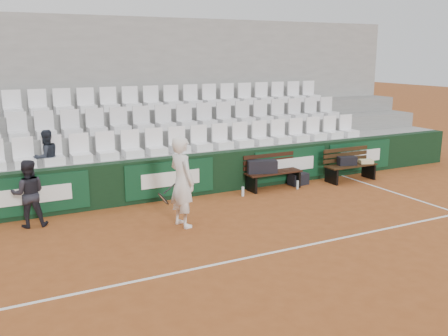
# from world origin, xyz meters

# --- Properties ---
(ground) EXTENTS (80.00, 80.00, 0.00)m
(ground) POSITION_xyz_m (0.00, 0.00, 0.00)
(ground) COLOR #974C22
(ground) RESTS_ON ground
(court_baseline) EXTENTS (18.00, 0.06, 0.01)m
(court_baseline) POSITION_xyz_m (0.00, 0.00, 0.00)
(court_baseline) COLOR white
(court_baseline) RESTS_ON ground
(back_barrier) EXTENTS (18.00, 0.34, 1.00)m
(back_barrier) POSITION_xyz_m (0.07, 3.99, 0.50)
(back_barrier) COLOR black
(back_barrier) RESTS_ON ground
(grandstand_tier_front) EXTENTS (18.00, 0.95, 1.00)m
(grandstand_tier_front) POSITION_xyz_m (0.00, 4.62, 0.50)
(grandstand_tier_front) COLOR #999896
(grandstand_tier_front) RESTS_ON ground
(grandstand_tier_mid) EXTENTS (18.00, 0.95, 1.45)m
(grandstand_tier_mid) POSITION_xyz_m (0.00, 5.58, 0.72)
(grandstand_tier_mid) COLOR gray
(grandstand_tier_mid) RESTS_ON ground
(grandstand_tier_back) EXTENTS (18.00, 0.95, 1.90)m
(grandstand_tier_back) POSITION_xyz_m (0.00, 6.53, 0.95)
(grandstand_tier_back) COLOR gray
(grandstand_tier_back) RESTS_ON ground
(grandstand_rear_wall) EXTENTS (18.00, 0.30, 4.40)m
(grandstand_rear_wall) POSITION_xyz_m (0.00, 7.15, 2.20)
(grandstand_rear_wall) COLOR gray
(grandstand_rear_wall) RESTS_ON ground
(seat_row_front) EXTENTS (11.90, 0.44, 0.63)m
(seat_row_front) POSITION_xyz_m (0.00, 4.45, 1.31)
(seat_row_front) COLOR white
(seat_row_front) RESTS_ON grandstand_tier_front
(seat_row_mid) EXTENTS (11.90, 0.44, 0.63)m
(seat_row_mid) POSITION_xyz_m (0.00, 5.40, 1.77)
(seat_row_mid) COLOR silver
(seat_row_mid) RESTS_ON grandstand_tier_mid
(seat_row_back) EXTENTS (11.90, 0.44, 0.63)m
(seat_row_back) POSITION_xyz_m (0.00, 6.35, 2.21)
(seat_row_back) COLOR white
(seat_row_back) RESTS_ON grandstand_tier_back
(bench_left) EXTENTS (1.50, 0.56, 0.45)m
(bench_left) POSITION_xyz_m (2.51, 3.58, 0.23)
(bench_left) COLOR black
(bench_left) RESTS_ON ground
(bench_right) EXTENTS (1.50, 0.56, 0.45)m
(bench_right) POSITION_xyz_m (4.83, 3.31, 0.23)
(bench_right) COLOR #301E0E
(bench_right) RESTS_ON ground
(sports_bag_left) EXTENTS (0.80, 0.53, 0.32)m
(sports_bag_left) POSITION_xyz_m (2.19, 3.62, 0.61)
(sports_bag_left) COLOR black
(sports_bag_left) RESTS_ON bench_left
(sports_bag_right) EXTENTS (0.54, 0.35, 0.23)m
(sports_bag_right) POSITION_xyz_m (4.70, 3.33, 0.56)
(sports_bag_right) COLOR black
(sports_bag_right) RESTS_ON bench_right
(towel) EXTENTS (0.43, 0.37, 0.10)m
(towel) POSITION_xyz_m (5.31, 3.27, 0.50)
(towel) COLOR beige
(towel) RESTS_ON bench_right
(sports_bag_ground) EXTENTS (0.54, 0.36, 0.31)m
(sports_bag_ground) POSITION_xyz_m (3.32, 3.62, 0.15)
(sports_bag_ground) COLOR black
(sports_bag_ground) RESTS_ON ground
(water_bottle_near) EXTENTS (0.07, 0.07, 0.24)m
(water_bottle_near) POSITION_xyz_m (1.48, 3.33, 0.12)
(water_bottle_near) COLOR silver
(water_bottle_near) RESTS_ON ground
(water_bottle_far) EXTENTS (0.06, 0.06, 0.22)m
(water_bottle_far) POSITION_xyz_m (3.04, 3.26, 0.11)
(water_bottle_far) COLOR #B1C4C9
(water_bottle_far) RESTS_ON ground
(tennis_player) EXTENTS (0.78, 0.74, 1.83)m
(tennis_player) POSITION_xyz_m (-0.65, 2.02, 0.92)
(tennis_player) COLOR white
(tennis_player) RESTS_ON ground
(ball_kid) EXTENTS (0.73, 0.60, 1.37)m
(ball_kid) POSITION_xyz_m (-3.38, 3.38, 0.68)
(ball_kid) COLOR black
(ball_kid) RESTS_ON ground
(spectator_c) EXTENTS (0.73, 0.65, 1.22)m
(spectator_c) POSITION_xyz_m (-2.84, 4.50, 1.61)
(spectator_c) COLOR #1E232E
(spectator_c) RESTS_ON grandstand_tier_front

